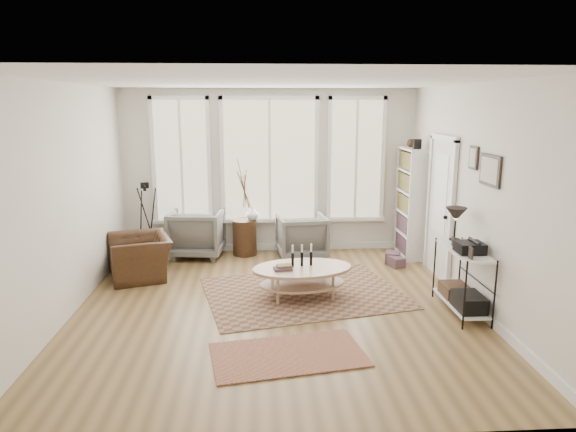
{
  "coord_description": "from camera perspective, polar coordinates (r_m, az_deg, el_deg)",
  "views": [
    {
      "loc": [
        -0.22,
        -6.38,
        2.63
      ],
      "look_at": [
        0.2,
        0.6,
        1.1
      ],
      "focal_mm": 32.0,
      "sensor_mm": 36.0,
      "label": 1
    }
  ],
  "objects": [
    {
      "name": "room",
      "position": [
        6.52,
        -1.28,
        1.7
      ],
      "size": [
        5.5,
        5.54,
        2.9
      ],
      "color": "olive",
      "rests_on": "ground"
    },
    {
      "name": "bay_window",
      "position": [
        9.16,
        -2.06,
        5.93
      ],
      "size": [
        4.14,
        0.12,
        2.24
      ],
      "color": "tan",
      "rests_on": "ground"
    },
    {
      "name": "door",
      "position": [
        8.17,
        16.59,
        1.2
      ],
      "size": [
        0.09,
        1.06,
        2.22
      ],
      "color": "silver",
      "rests_on": "ground"
    },
    {
      "name": "bookcase",
      "position": [
        9.16,
        13.47,
        1.47
      ],
      "size": [
        0.31,
        0.85,
        2.06
      ],
      "color": "white",
      "rests_on": "ground"
    },
    {
      "name": "low_shelf",
      "position": [
        6.95,
        18.82,
        -6.1
      ],
      "size": [
        0.38,
        1.08,
        1.3
      ],
      "color": "white",
      "rests_on": "ground"
    },
    {
      "name": "wall_art",
      "position": [
        6.77,
        21.1,
        5.12
      ],
      "size": [
        0.04,
        0.88,
        0.44
      ],
      "color": "black",
      "rests_on": "ground"
    },
    {
      "name": "rug_main",
      "position": [
        7.37,
        1.71,
        -8.53
      ],
      "size": [
        3.06,
        2.55,
        0.01
      ],
      "primitive_type": "cube",
      "rotation": [
        0.0,
        0.0,
        0.22
      ],
      "color": "brown",
      "rests_on": "ground"
    },
    {
      "name": "rug_runner",
      "position": [
        5.68,
        0.03,
        -15.13
      ],
      "size": [
        1.75,
        1.16,
        0.01
      ],
      "primitive_type": "cube",
      "rotation": [
        0.0,
        0.0,
        0.18
      ],
      "color": "maroon",
      "rests_on": "ground"
    },
    {
      "name": "coffee_table",
      "position": [
        7.12,
        1.52,
        -6.43
      ],
      "size": [
        1.48,
        1.05,
        0.63
      ],
      "color": "tan",
      "rests_on": "ground"
    },
    {
      "name": "armchair_left",
      "position": [
        9.14,
        -10.07,
        -1.86
      ],
      "size": [
        0.98,
        1.01,
        0.84
      ],
      "primitive_type": "imported",
      "rotation": [
        0.0,
        0.0,
        3.04
      ],
      "color": "slate",
      "rests_on": "ground"
    },
    {
      "name": "armchair_right",
      "position": [
        8.94,
        1.52,
        -2.23
      ],
      "size": [
        0.9,
        0.92,
        0.76
      ],
      "primitive_type": "imported",
      "rotation": [
        0.0,
        0.0,
        3.25
      ],
      "color": "slate",
      "rests_on": "ground"
    },
    {
      "name": "side_table",
      "position": [
        9.01,
        -4.89,
        0.92
      ],
      "size": [
        0.42,
        0.42,
        1.77
      ],
      "color": "#3D2514",
      "rests_on": "ground"
    },
    {
      "name": "vase",
      "position": [
        9.03,
        -3.97,
        0.3
      ],
      "size": [
        0.26,
        0.26,
        0.24
      ],
      "primitive_type": "imported",
      "rotation": [
        0.0,
        0.0,
        -0.17
      ],
      "color": "silver",
      "rests_on": "side_table"
    },
    {
      "name": "accent_chair",
      "position": [
        8.25,
        -16.1,
        -4.38
      ],
      "size": [
        1.23,
        1.15,
        0.65
      ],
      "primitive_type": "imported",
      "rotation": [
        0.0,
        0.0,
        -1.25
      ],
      "color": "#3D2514",
      "rests_on": "ground"
    },
    {
      "name": "tripod_camera",
      "position": [
        9.13,
        -15.41,
        -0.87
      ],
      "size": [
        0.47,
        0.47,
        1.33
      ],
      "color": "black",
      "rests_on": "ground"
    },
    {
      "name": "book_stack_near",
      "position": [
        8.88,
        11.56,
        -4.53
      ],
      "size": [
        0.31,
        0.35,
        0.18
      ],
      "primitive_type": "cube",
      "rotation": [
        0.0,
        0.0,
        -0.37
      ],
      "color": "brown",
      "rests_on": "ground"
    },
    {
      "name": "book_stack_far",
      "position": [
        8.67,
        11.93,
        -5.01
      ],
      "size": [
        0.27,
        0.31,
        0.16
      ],
      "primitive_type": "cube",
      "rotation": [
        0.0,
        0.0,
        0.33
      ],
      "color": "brown",
      "rests_on": "ground"
    }
  ]
}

